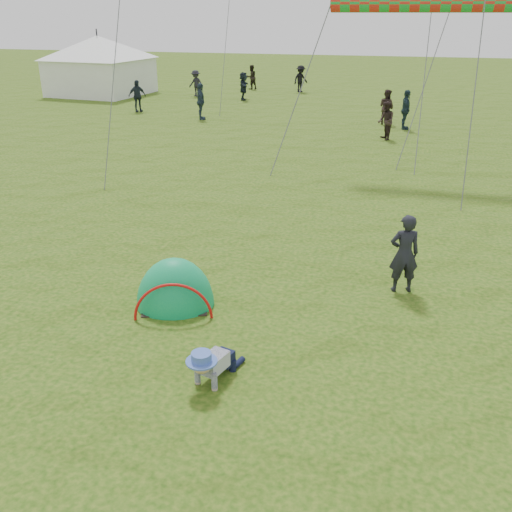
% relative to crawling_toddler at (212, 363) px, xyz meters
% --- Properties ---
extents(ground, '(140.00, 140.00, 0.00)m').
position_rel_crawling_toddler_xyz_m(ground, '(1.04, -0.40, -0.32)').
color(ground, '#153F09').
extents(crawling_toddler, '(0.79, 0.96, 0.64)m').
position_rel_crawling_toddler_xyz_m(crawling_toddler, '(0.00, 0.00, 0.00)').
color(crawling_toddler, black).
rests_on(crawling_toddler, ground).
extents(popup_tent, '(1.75, 1.59, 1.87)m').
position_rel_crawling_toddler_xyz_m(popup_tent, '(-1.46, 2.10, -0.32)').
color(popup_tent, '#06935C').
rests_on(popup_tent, ground).
extents(standing_adult, '(0.66, 0.53, 1.58)m').
position_rel_crawling_toddler_xyz_m(standing_adult, '(2.60, 3.83, 0.47)').
color(standing_adult, black).
rests_on(standing_adult, ground).
extents(event_marquee, '(6.20, 6.20, 3.93)m').
position_rel_crawling_toddler_xyz_m(event_marquee, '(-17.64, 28.45, 1.65)').
color(event_marquee, white).
rests_on(event_marquee, ground).
extents(crowd_person_1, '(1.02, 0.98, 1.65)m').
position_rel_crawling_toddler_xyz_m(crowd_person_1, '(1.20, 22.18, 0.51)').
color(crowd_person_1, '#322422').
rests_on(crowd_person_1, ground).
extents(crowd_person_2, '(0.96, 1.01, 1.68)m').
position_rel_crawling_toddler_xyz_m(crowd_person_2, '(-12.15, 22.50, 0.52)').
color(crowd_person_2, '#1E2731').
rests_on(crowd_person_2, ground).
extents(crowd_person_3, '(1.20, 1.29, 1.75)m').
position_rel_crawling_toddler_xyz_m(crowd_person_3, '(-5.14, 32.99, 0.55)').
color(crowd_person_3, black).
rests_on(crowd_person_3, ground).
extents(crowd_person_7, '(0.97, 1.01, 1.64)m').
position_rel_crawling_toddler_xyz_m(crowd_person_7, '(-8.81, 33.67, 0.50)').
color(crowd_person_7, black).
rests_on(crowd_person_7, ground).
extents(crowd_person_8, '(0.82, 1.14, 1.79)m').
position_rel_crawling_toddler_xyz_m(crowd_person_8, '(-7.95, 21.10, 0.58)').
color(crowd_person_8, '#273846').
rests_on(crowd_person_8, ground).
extents(crowd_person_11, '(0.81, 1.62, 1.67)m').
position_rel_crawling_toddler_xyz_m(crowd_person_11, '(-7.82, 28.35, 0.52)').
color(crowd_person_11, black).
rests_on(crowd_person_11, ground).
extents(crowd_person_13, '(0.86, 0.95, 1.60)m').
position_rel_crawling_toddler_xyz_m(crowd_person_13, '(1.39, 18.48, 0.48)').
color(crowd_person_13, '#2E2220').
rests_on(crowd_person_13, ground).
extents(crowd_person_14, '(0.53, 1.08, 1.79)m').
position_rel_crawling_toddler_xyz_m(crowd_person_14, '(2.13, 21.11, 0.57)').
color(crowd_person_14, '#1D3138').
rests_on(crowd_person_14, ground).
extents(crowd_person_15, '(1.19, 0.91, 1.62)m').
position_rel_crawling_toddler_xyz_m(crowd_person_15, '(-11.29, 29.21, 0.49)').
color(crowd_person_15, black).
rests_on(crowd_person_15, ground).
extents(rainbow_tube_kite, '(5.56, 0.64, 0.64)m').
position_rel_crawling_toddler_xyz_m(rainbow_tube_kite, '(2.34, 13.50, 5.05)').
color(rainbow_tube_kite, red).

